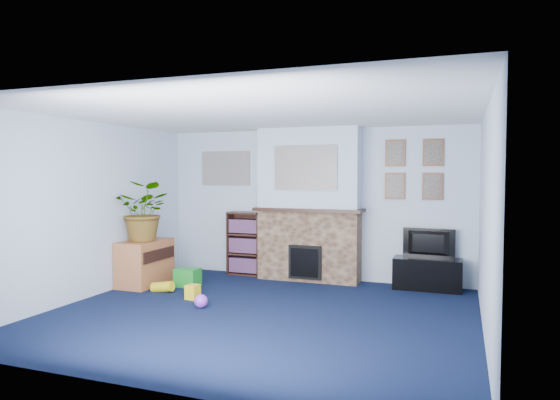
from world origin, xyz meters
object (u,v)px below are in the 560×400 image
at_px(bookshelf, 246,245).
at_px(television, 428,244).
at_px(sideboard, 145,262).
at_px(tv_stand, 427,274).

bearing_deg(bookshelf, television, -1.10).
bearing_deg(television, sideboard, 20.75).
bearing_deg(television, tv_stand, 94.42).
relative_size(tv_stand, sideboard, 1.10).
relative_size(tv_stand, television, 1.30).
height_order(tv_stand, sideboard, sideboard).
xyz_separation_m(television, bookshelf, (-2.93, 0.06, -0.17)).
distance_m(television, sideboard, 4.23).
bearing_deg(television, bookshelf, 3.32).
bearing_deg(sideboard, tv_stand, 16.06).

